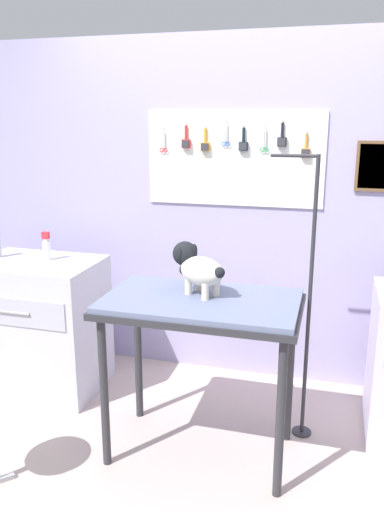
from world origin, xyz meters
name	(u,v)px	position (x,y,z in m)	size (l,w,h in m)	color
ground	(178,484)	(0.00, 0.00, -0.02)	(4.40, 4.00, 0.04)	#C1ABA5
rear_wall_panel	(233,212)	(0.01, 1.28, 1.16)	(4.00, 0.11, 2.30)	#AAA1CD
grooming_table	(201,316)	(0.04, 0.27, 0.79)	(1.01, 0.59, 0.89)	#2D2D33
grooming_arm	(307,313)	(0.56, 0.59, 0.74)	(0.30, 0.11, 1.60)	#2D2D33
dog	(197,267)	(0.00, 0.34, 1.03)	(0.35, 0.27, 0.26)	beige
counter_left	(40,325)	(-1.18, 0.70, 0.44)	(0.80, 0.58, 0.88)	silver
shampoo_bottle	(47,248)	(-1.12, 0.75, 0.96)	(0.05, 0.05, 0.19)	white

